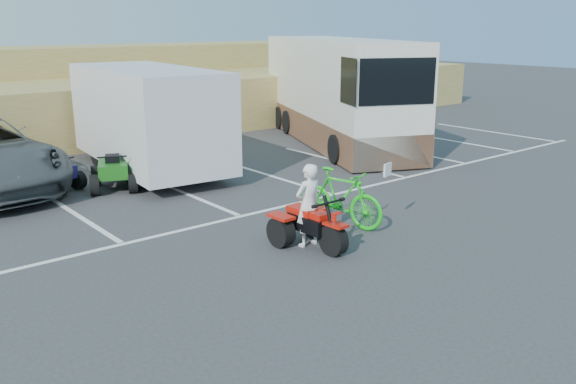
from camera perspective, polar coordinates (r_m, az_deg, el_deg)
ground at (r=11.34m, az=2.59°, el=-5.17°), size 100.00×100.00×0.00m
parking_stripes at (r=14.91m, az=-5.35°, el=-0.12°), size 28.00×5.16×0.01m
grass_embankment at (r=24.56m, az=-22.45°, el=8.31°), size 40.00×8.50×3.10m
red_trike_atv at (r=11.33m, az=2.38°, el=-5.19°), size 1.17×1.54×0.98m
rider at (r=11.18m, az=1.90°, el=-1.25°), size 0.58×0.39×1.56m
green_dirt_bike at (r=12.41m, az=4.93°, el=-0.50°), size 0.99×2.04×1.18m
cargo_trailer at (r=17.27m, az=-12.96°, el=6.93°), size 3.04×6.32×2.85m
rv_motorhome at (r=21.35m, az=4.48°, el=8.73°), size 6.10×9.78×3.46m
quad_atv_blue at (r=16.23m, az=-21.06°, el=0.17°), size 1.38×1.58×0.86m
quad_atv_green at (r=15.85m, az=-15.90°, el=0.27°), size 1.60×1.80×0.97m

